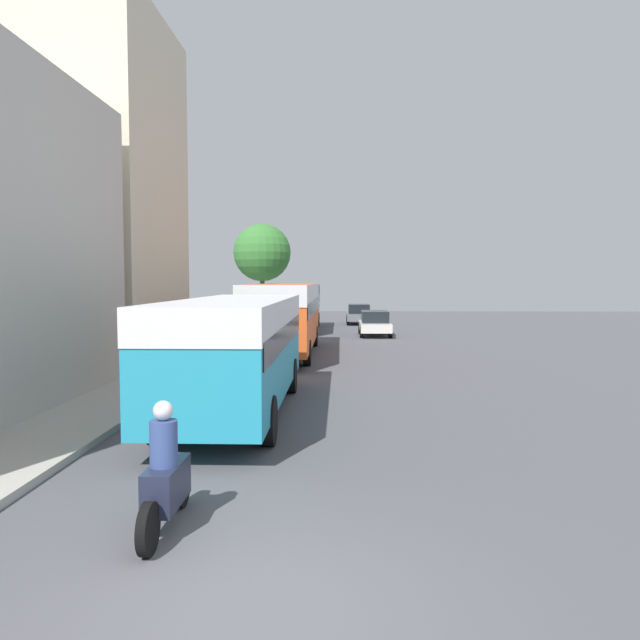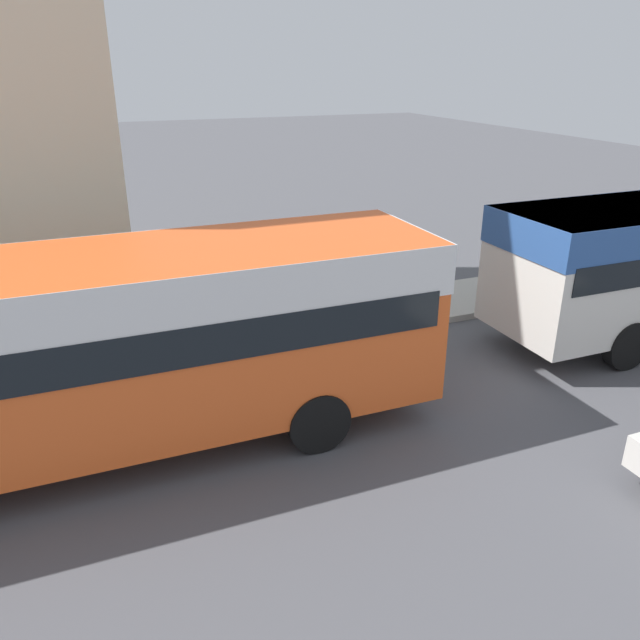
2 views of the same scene
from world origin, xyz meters
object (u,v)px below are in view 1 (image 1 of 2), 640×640
Objects in this scene: motorcycle_behind_lead at (166,479)px; pedestrian_near_curb at (224,330)px; bus_lead at (236,339)px; bus_third_in_line at (298,301)px; bus_following at (285,309)px; car_crossing at (375,323)px; car_far_curb at (359,314)px.

motorcycle_behind_lead is 1.23× the size of pedestrian_near_curb.
bus_third_in_line is (-0.21, 25.49, 0.07)m from bus_lead.
motorcycle_behind_lead is at bearing -89.19° from bus_third_in_line.
car_crossing is at bearing 64.62° from bus_following.
pedestrian_near_curb is at bearing -179.49° from bus_following.
motorcycle_behind_lead is at bearing -89.53° from bus_following.
bus_third_in_line reaches higher than car_crossing.
bus_third_in_line is at bearing 90.81° from motorcycle_behind_lead.
bus_third_in_line is at bearing 90.48° from bus_lead.
bus_following is at bearing -115.38° from car_crossing.
bus_following reaches higher than car_crossing.
pedestrian_near_curb is at bearing -100.24° from bus_third_in_line.
bus_lead is 22.13m from car_crossing.
bus_third_in_line is at bearing 141.00° from car_crossing.
bus_third_in_line is 13.53m from pedestrian_near_curb.
bus_lead is 7.21m from motorcycle_behind_lead.
bus_third_in_line is 2.30× the size of car_crossing.
car_far_curb is (-0.65, 9.73, 0.00)m from car_crossing.
motorcycle_behind_lead is at bearing -98.52° from car_crossing.
bus_following is 13.27m from bus_third_in_line.
bus_lead is 0.82× the size of bus_following.
bus_third_in_line is 4.49× the size of motorcycle_behind_lead.
car_far_curb is at bearing 84.56° from motorcycle_behind_lead.
pedestrian_near_curb is (-7.17, -9.43, 0.31)m from car_crossing.
car_far_curb is 2.17× the size of pedestrian_near_curb.
bus_following is 2.62× the size of car_crossing.
car_far_curb is at bearing 54.94° from bus_third_in_line.
bus_following reaches higher than bus_lead.
motorcycle_behind_lead is 29.05m from car_crossing.
bus_following is 10.49m from car_crossing.
bus_lead reaches higher than pedestrian_near_curb.
car_far_curb is at bearing 93.79° from car_crossing.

